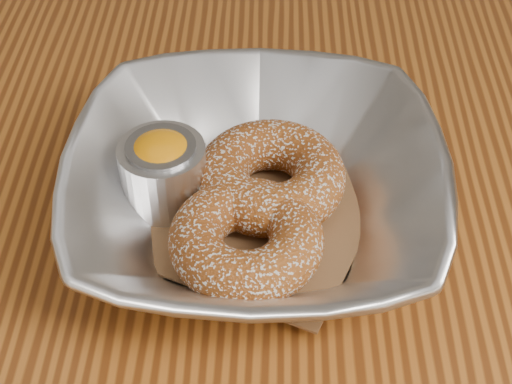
{
  "coord_description": "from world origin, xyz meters",
  "views": [
    {
      "loc": [
        -0.06,
        -0.32,
        1.13
      ],
      "look_at": [
        -0.07,
        0.04,
        0.78
      ],
      "focal_mm": 55.0,
      "sensor_mm": 36.0,
      "label": 1
    }
  ],
  "objects_px": {
    "table": "(352,364)",
    "serving_bowl": "(256,192)",
    "donut_front": "(246,239)",
    "donut_back": "(271,176)",
    "ramekin": "(163,170)"
  },
  "relations": [
    {
      "from": "serving_bowl",
      "to": "donut_back",
      "type": "relative_size",
      "value": 2.45
    },
    {
      "from": "donut_back",
      "to": "donut_front",
      "type": "height_order",
      "value": "donut_back"
    },
    {
      "from": "donut_back",
      "to": "ramekin",
      "type": "xyz_separation_m",
      "value": [
        -0.07,
        -0.0,
        0.01
      ]
    },
    {
      "from": "donut_back",
      "to": "donut_front",
      "type": "distance_m",
      "value": 0.06
    },
    {
      "from": "serving_bowl",
      "to": "donut_front",
      "type": "distance_m",
      "value": 0.04
    },
    {
      "from": "donut_back",
      "to": "ramekin",
      "type": "relative_size",
      "value": 1.74
    },
    {
      "from": "donut_front",
      "to": "ramekin",
      "type": "relative_size",
      "value": 1.67
    },
    {
      "from": "table",
      "to": "donut_back",
      "type": "height_order",
      "value": "donut_back"
    },
    {
      "from": "serving_bowl",
      "to": "ramekin",
      "type": "xyz_separation_m",
      "value": [
        -0.06,
        0.01,
        0.0
      ]
    },
    {
      "from": "donut_back",
      "to": "donut_front",
      "type": "relative_size",
      "value": 1.04
    },
    {
      "from": "table",
      "to": "serving_bowl",
      "type": "bearing_deg",
      "value": 148.2
    },
    {
      "from": "table",
      "to": "donut_back",
      "type": "xyz_separation_m",
      "value": [
        -0.06,
        0.06,
        0.13
      ]
    },
    {
      "from": "table",
      "to": "donut_front",
      "type": "distance_m",
      "value": 0.15
    },
    {
      "from": "donut_front",
      "to": "donut_back",
      "type": "bearing_deg",
      "value": 75.62
    },
    {
      "from": "donut_back",
      "to": "ramekin",
      "type": "distance_m",
      "value": 0.07
    }
  ]
}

